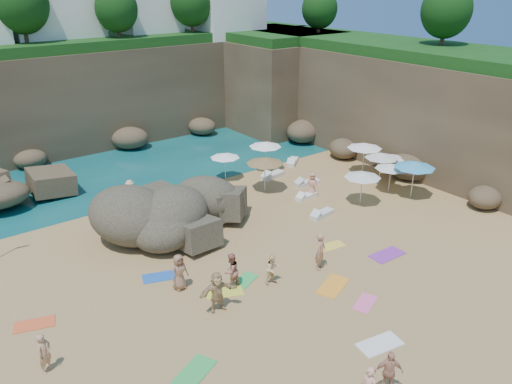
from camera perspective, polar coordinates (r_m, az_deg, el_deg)
ground at (r=26.47m, az=0.49°, el=-7.09°), size 120.00×120.00×0.00m
seawater at (r=51.78m, az=-20.43°, el=6.91°), size 120.00×120.00×0.00m
cliff_back at (r=46.85m, az=-16.84°, el=10.82°), size 44.00×8.00×8.00m
cliff_right at (r=43.06m, az=14.33°, el=10.04°), size 8.00×30.00×8.00m
cliff_corner at (r=49.95m, az=1.92°, el=12.52°), size 10.00×12.00×8.00m
clifftop_buildings at (r=47.02m, az=-17.14°, el=19.79°), size 28.48×9.48×7.00m
clifftop_trees at (r=42.02m, az=-11.39°, el=20.02°), size 35.60×23.82×4.40m
rock_outcrop at (r=29.60m, az=-6.91°, el=-3.77°), size 9.44×8.01×3.25m
parasol_0 at (r=28.72m, az=-7.86°, el=-0.58°), size 2.15×2.15×2.03m
parasol_1 at (r=35.37m, az=-3.57°, el=4.19°), size 2.10×2.10×1.98m
parasol_2 at (r=36.91m, az=1.07°, el=5.49°), size 2.39×2.39×2.26m
parasol_4 at (r=37.08m, az=12.32°, el=5.20°), size 2.52×2.52×2.38m
parasol_6 at (r=33.19m, az=1.03°, el=3.61°), size 2.52×2.52×2.39m
parasol_7 at (r=34.34m, az=15.19°, el=2.84°), size 2.13×2.13×2.01m
parasol_8 at (r=36.72m, az=15.43°, el=3.92°), size 1.97×1.97×1.86m
parasol_9 at (r=31.95m, az=12.09°, el=1.94°), size 2.33×2.33×2.20m
parasol_10 at (r=33.77m, az=17.70°, el=3.01°), size 2.64×2.64×2.50m
parasol_11 at (r=35.76m, az=14.17°, el=4.07°), size 2.33×2.33×2.20m
lounger_0 at (r=30.59m, az=-5.77°, el=-2.47°), size 1.88×0.79×0.28m
lounger_1 at (r=36.26m, az=1.92°, el=1.92°), size 2.07×0.99×0.31m
lounger_2 at (r=39.10m, az=4.20°, el=3.48°), size 1.80×1.59×0.28m
lounger_3 at (r=35.10m, az=5.86°, el=1.04°), size 1.95×0.93×0.29m
lounger_4 at (r=33.02m, az=5.77°, el=-0.48°), size 1.71×0.74×0.26m
lounger_5 at (r=30.64m, az=7.53°, el=-2.53°), size 1.80×0.83×0.27m
towel_2 at (r=24.22m, az=8.79°, el=-10.56°), size 2.16×1.62×0.03m
towel_3 at (r=19.68m, az=-7.12°, el=-19.82°), size 2.06×1.60×0.03m
towel_4 at (r=23.57m, az=-3.62°, el=-11.35°), size 1.91×1.47×0.03m
towel_6 at (r=27.25m, az=14.77°, el=-6.95°), size 1.98×1.05×0.03m
towel_7 at (r=23.58m, az=-23.98°, el=-13.65°), size 1.80×1.27×0.03m
towel_8 at (r=25.04m, az=-10.89°, el=-9.48°), size 1.89×1.39×0.03m
towel_9 at (r=23.38m, az=12.37°, el=-12.26°), size 1.62×1.23×0.03m
towel_11 at (r=24.31m, az=-1.33°, el=-10.11°), size 1.69×1.28×0.03m
towel_12 at (r=27.49m, az=8.63°, el=-6.11°), size 1.56×0.94×0.03m
towel_13 at (r=21.29m, az=13.97°, el=-16.51°), size 1.95×1.22×0.03m
person_stand_0 at (r=20.60m, az=-23.02°, el=-16.58°), size 0.72×0.66×1.64m
person_stand_1 at (r=23.44m, az=-2.86°, el=-8.99°), size 1.00×0.86×1.77m
person_stand_2 at (r=32.98m, az=-14.17°, el=0.08°), size 1.03×0.52×1.54m
person_stand_3 at (r=30.81m, az=-3.46°, el=-0.77°), size 0.95×1.01×1.67m
person_stand_4 at (r=33.16m, az=6.43°, el=0.86°), size 0.87×0.82×1.59m
person_stand_5 at (r=29.05m, az=-14.59°, el=-3.28°), size 1.43×1.01×1.52m
person_lie_2 at (r=23.92m, az=-8.67°, el=-10.40°), size 0.96×1.81×0.47m
person_lie_3 at (r=22.39m, az=-4.40°, el=-12.76°), size 2.03×2.14×0.49m
person_lie_4 at (r=25.36m, az=7.29°, el=-8.19°), size 1.51×1.99×0.45m
person_lie_5 at (r=24.02m, az=1.91°, el=-9.82°), size 0.79×1.51×0.56m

